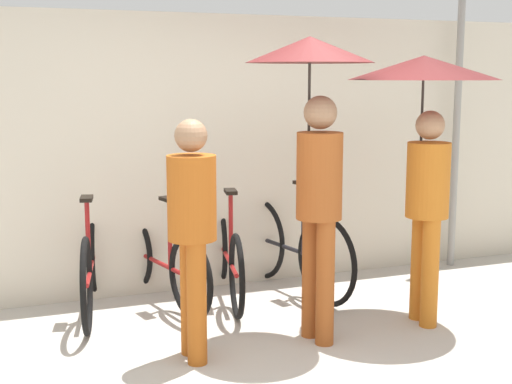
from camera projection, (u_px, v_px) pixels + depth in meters
back_wall at (181, 154)px, 6.17m from camera, size 10.33×0.12×2.39m
parked_bicycle_0 at (91, 265)px, 5.67m from camera, size 0.52×1.73×0.97m
parked_bicycle_1 at (160, 260)px, 5.90m from camera, size 0.54×1.67×1.07m
parked_bicycle_2 at (228, 256)px, 6.05m from camera, size 0.52×1.70×1.05m
parked_bicycle_3 at (291, 247)px, 6.21m from camera, size 0.52×1.71×1.03m
pedestrian_leading at (192, 222)px, 4.62m from camera, size 0.32×0.32×1.60m
pedestrian_center at (314, 112)px, 4.91m from camera, size 0.90×0.90×2.14m
pedestrian_trailing at (425, 107)px, 5.30m from camera, size 1.13×1.13×2.02m
awning_pole at (456, 131)px, 6.91m from camera, size 0.07×0.07×2.68m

